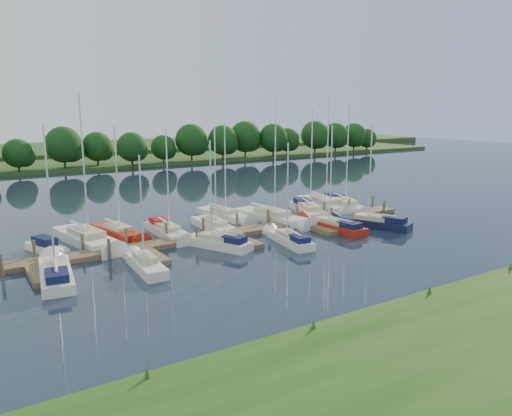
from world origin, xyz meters
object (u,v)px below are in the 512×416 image
motorboat (46,248)px  dock (231,236)px  sailboat_n_5 (215,227)px  sailboat_s_2 (216,243)px

motorboat → dock: bearing=143.5°
motorboat → sailboat_n_5: (14.48, -0.81, -0.06)m
dock → sailboat_n_5: (0.07, 3.19, 0.07)m
dock → sailboat_s_2: 3.22m
sailboat_s_2 → dock: bearing=11.7°
dock → motorboat: 14.95m
motorboat → sailboat_n_5: size_ratio=0.46×
dock → motorboat: size_ratio=8.83×
dock → sailboat_s_2: (-2.56, -1.95, 0.13)m
dock → sailboat_n_5: sailboat_n_5 is taller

